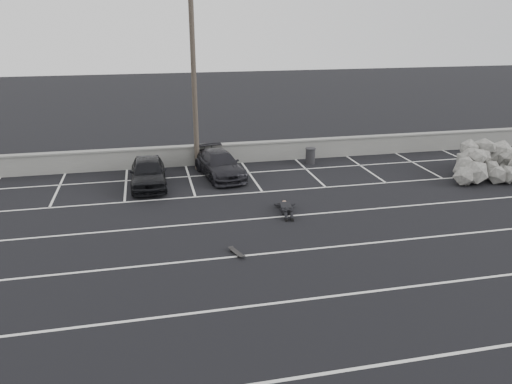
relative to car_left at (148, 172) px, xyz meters
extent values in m
plane|color=black|center=(3.94, -10.99, -0.67)|extent=(120.00, 120.00, 0.00)
cube|color=gray|center=(3.94, 3.01, -0.17)|extent=(50.00, 0.35, 1.00)
cube|color=gray|center=(3.94, 3.01, 0.35)|extent=(50.00, 0.45, 0.08)
cube|color=silver|center=(3.94, -13.99, -0.67)|extent=(36.00, 0.10, 0.01)
cube|color=silver|center=(3.94, -10.99, -0.67)|extent=(36.00, 0.10, 0.01)
cube|color=silver|center=(3.94, -7.99, -0.67)|extent=(36.00, 0.10, 0.01)
cube|color=silver|center=(3.94, -4.99, -0.67)|extent=(36.00, 0.10, 0.01)
cube|color=silver|center=(3.94, -1.99, -0.67)|extent=(36.00, 0.10, 0.01)
cube|color=silver|center=(3.94, 1.01, -0.67)|extent=(36.00, 0.10, 0.01)
cube|color=silver|center=(-4.06, 0.51, -0.67)|extent=(0.10, 5.00, 0.01)
cube|color=silver|center=(-1.06, 0.51, -0.67)|extent=(0.10, 5.00, 0.01)
cube|color=silver|center=(1.94, 0.51, -0.67)|extent=(0.10, 5.00, 0.01)
cube|color=silver|center=(4.94, 0.51, -0.67)|extent=(0.10, 5.00, 0.01)
cube|color=silver|center=(7.94, 0.51, -0.67)|extent=(0.10, 5.00, 0.01)
cube|color=silver|center=(10.94, 0.51, -0.67)|extent=(0.10, 5.00, 0.01)
cube|color=silver|center=(13.94, 0.51, -0.67)|extent=(0.10, 5.00, 0.01)
cube|color=silver|center=(16.94, 0.51, -0.67)|extent=(0.10, 5.00, 0.01)
imported|color=black|center=(0.00, 0.00, 0.00)|extent=(1.61, 3.94, 1.34)
imported|color=black|center=(3.43, 0.75, -0.06)|extent=(2.37, 4.41, 1.22)
cylinder|color=#4C4238|center=(2.49, 2.21, 4.03)|extent=(0.25, 0.25, 9.41)
cylinder|color=#262628|center=(8.47, 1.90, -0.27)|extent=(0.55, 0.55, 0.81)
cylinder|color=#262628|center=(8.47, 1.90, 0.16)|extent=(0.61, 0.61, 0.04)
cube|color=black|center=(2.69, -7.82, -0.59)|extent=(0.40, 0.73, 0.02)
cube|color=#262628|center=(2.61, -7.60, -0.62)|extent=(0.15, 0.09, 0.04)
cube|color=#262628|center=(2.77, -8.04, -0.62)|extent=(0.15, 0.09, 0.04)
cylinder|color=black|center=(2.53, -7.63, -0.64)|extent=(0.04, 0.06, 0.05)
cylinder|color=black|center=(2.69, -7.57, -0.64)|extent=(0.04, 0.06, 0.05)
cylinder|color=black|center=(2.68, -8.07, -0.64)|extent=(0.04, 0.06, 0.05)
cylinder|color=black|center=(2.85, -8.02, -0.64)|extent=(0.04, 0.06, 0.05)
camera|label=1|loc=(0.09, -22.46, 6.76)|focal=35.00mm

